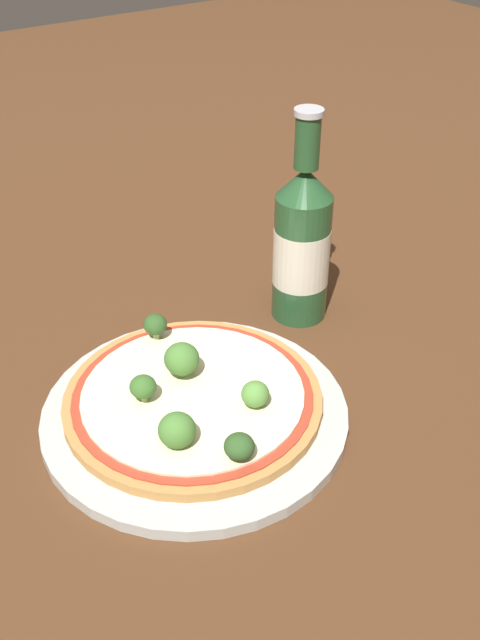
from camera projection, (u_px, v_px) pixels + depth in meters
ground_plane at (229, 418)px, 0.71m from camera, size 3.00×3.00×0.00m
plate at (195, 414)px, 0.70m from camera, size 0.29×0.29×0.01m
pizza at (193, 398)px, 0.70m from camera, size 0.24×0.24×0.01m
broccoli_floret_0 at (239, 447)px, 0.62m from camera, size 0.03×0.03×0.02m
broccoli_floret_1 at (255, 394)px, 0.67m from camera, size 0.03×0.03×0.03m
broccoli_floret_2 at (143, 387)px, 0.68m from camera, size 0.02×0.02×0.03m
broccoli_floret_3 at (182, 359)px, 0.71m from camera, size 0.03×0.03×0.04m
broccoli_floret_4 at (155, 325)px, 0.76m from camera, size 0.02×0.02×0.03m
broccoli_floret_5 at (177, 430)px, 0.63m from camera, size 0.03×0.03×0.03m
beer_bottle at (302, 243)px, 0.80m from camera, size 0.06×0.06×0.24m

